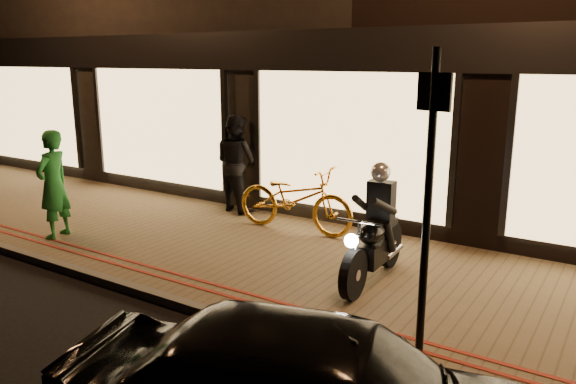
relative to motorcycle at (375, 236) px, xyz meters
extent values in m
plane|color=black|center=(-1.46, -1.92, -0.73)|extent=(90.00, 90.00, 0.00)
cube|color=brown|center=(-1.46, 0.08, -0.67)|extent=(50.00, 4.00, 0.12)
cube|color=#59544C|center=(-1.46, -1.87, -0.67)|extent=(50.00, 0.14, 0.12)
cube|color=maroon|center=(-1.46, -1.47, -0.61)|extent=(50.00, 0.06, 0.01)
cube|color=maroon|center=(-1.46, -1.27, -0.61)|extent=(50.00, 0.06, 0.01)
cube|color=black|center=(-19.46, 7.08, 3.52)|extent=(12.00, 10.00, 8.50)
cube|color=black|center=(-7.46, 7.08, 3.52)|extent=(12.00, 10.00, 8.50)
cube|color=black|center=(-1.46, 2.03, 2.42)|extent=(48.00, 0.12, 0.70)
cube|color=#FFCF7F|center=(-10.46, 2.02, 0.88)|extent=(3.60, 0.06, 2.38)
cube|color=#FFCF7F|center=(-5.96, 2.02, 0.88)|extent=(3.60, 0.06, 2.38)
cube|color=#FFCF7F|center=(-1.46, 2.02, 0.88)|extent=(3.60, 0.06, 2.38)
cylinder|color=black|center=(0.03, -0.69, -0.29)|extent=(0.15, 0.64, 0.64)
cylinder|color=black|center=(-0.03, 0.61, -0.29)|extent=(0.15, 0.64, 0.64)
cylinder|color=silver|center=(0.03, -0.69, -0.29)|extent=(0.15, 0.15, 0.14)
cylinder|color=silver|center=(-0.03, 0.61, -0.29)|extent=(0.15, 0.15, 0.14)
cube|color=black|center=(0.00, 0.01, -0.21)|extent=(0.29, 0.71, 0.30)
ellipsoid|color=black|center=(0.00, -0.12, 0.09)|extent=(0.35, 0.52, 0.29)
cube|color=black|center=(-0.02, 0.31, 0.09)|extent=(0.25, 0.56, 0.09)
cylinder|color=silver|center=(0.02, -0.54, 0.34)|extent=(0.60, 0.06, 0.03)
cylinder|color=silver|center=(0.03, -0.64, 0.01)|extent=(0.07, 0.33, 0.71)
sphere|color=white|center=(0.04, -0.78, 0.17)|extent=(0.18, 0.18, 0.17)
cylinder|color=silver|center=(0.10, 0.47, -0.33)|extent=(0.10, 0.55, 0.07)
cube|color=black|center=(-0.01, 0.18, 0.44)|extent=(0.35, 0.24, 0.55)
sphere|color=#B9BBC1|center=(-0.01, 0.12, 0.85)|extent=(0.27, 0.27, 0.26)
cylinder|color=black|center=(-0.15, -0.15, 0.47)|extent=(0.20, 0.61, 0.34)
cylinder|color=black|center=(0.17, -0.13, 0.47)|extent=(0.15, 0.61, 0.34)
cylinder|color=black|center=(-0.15, 0.13, -0.01)|extent=(0.21, 0.29, 0.46)
cylinder|color=black|center=(0.13, 0.15, -0.01)|extent=(0.19, 0.29, 0.46)
cylinder|color=black|center=(1.16, -1.45, 0.89)|extent=(0.10, 0.10, 3.00)
cube|color=black|center=(1.16, -1.45, 1.99)|extent=(0.35, 0.12, 0.35)
imported|color=orange|center=(-2.06, 1.31, -0.04)|extent=(2.20, 0.86, 1.14)
imported|color=#217C30|center=(-5.21, -1.11, 0.28)|extent=(0.57, 0.74, 1.78)
imported|color=black|center=(-3.71, 1.83, 0.32)|extent=(1.05, 0.90, 1.87)
camera|label=1|loc=(2.84, -6.54, 2.29)|focal=35.00mm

